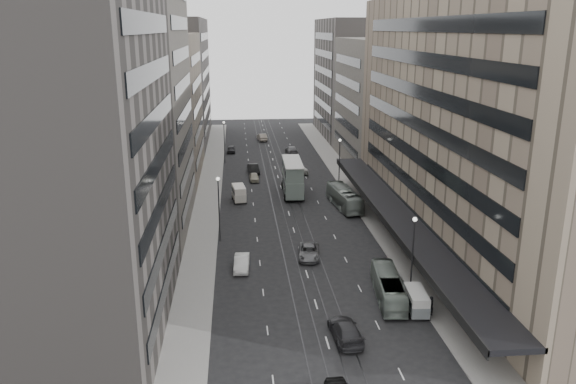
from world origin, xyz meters
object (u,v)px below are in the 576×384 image
object	(u,v)px
bus_near	(388,287)
panel_van	(239,193)
sedan_2	(309,252)
pedestrian	(430,306)
sedan_1	(242,263)
bus_far	(344,198)
double_decker	(293,177)
vw_microbus	(416,300)

from	to	relation	value
bus_near	panel_van	size ratio (longest dim) A/B	2.31
bus_near	sedan_2	distance (m)	12.86
bus_near	panel_van	xyz separation A→B (m)	(-14.39, 34.21, 0.04)
bus_near	pedestrian	world-z (taller)	bus_near
sedan_2	panel_van	bearing A→B (deg)	116.09
sedan_1	sedan_2	world-z (taller)	sedan_1
bus_far	double_decker	size ratio (longest dim) A/B	1.06
pedestrian	panel_van	bearing A→B (deg)	-88.18
vw_microbus	double_decker	bearing A→B (deg)	105.28
double_decker	panel_van	distance (m)	9.26
bus_near	vw_microbus	xyz separation A→B (m)	(1.95, -2.79, -0.12)
double_decker	vw_microbus	world-z (taller)	double_decker
bus_near	sedan_1	xyz separation A→B (m)	(-14.33, 8.58, -0.57)
bus_near	bus_far	world-z (taller)	bus_far
vw_microbus	pedestrian	distance (m)	1.50
bus_near	vw_microbus	distance (m)	3.41
pedestrian	vw_microbus	bearing A→B (deg)	-70.83
vw_microbus	panel_van	bearing A→B (deg)	118.18
vw_microbus	sedan_1	size ratio (longest dim) A/B	0.90
double_decker	pedestrian	bearing A→B (deg)	-76.57
bus_near	sedan_2	xyz separation A→B (m)	(-6.46, 11.11, -0.61)
bus_far	sedan_1	size ratio (longest dim) A/B	2.35
double_decker	sedan_1	distance (m)	29.90
pedestrian	bus_far	bearing A→B (deg)	-109.73
double_decker	pedestrian	xyz separation A→B (m)	(8.70, -41.04, -1.86)
vw_microbus	panel_van	size ratio (longest dim) A/B	1.00
pedestrian	bus_near	bearing A→B (deg)	-75.59
bus_far	panel_van	distance (m)	16.28
bus_near	vw_microbus	bearing A→B (deg)	131.05
sedan_1	pedestrian	size ratio (longest dim) A/B	2.34
sedan_1	bus_near	bearing A→B (deg)	-27.68
bus_far	bus_near	bearing A→B (deg)	80.68
double_decker	panel_van	xyz separation A→B (m)	(-8.64, -2.92, -1.62)
vw_microbus	pedestrian	xyz separation A→B (m)	(1.00, -1.12, -0.08)
bus_far	sedan_2	distance (m)	20.12
bus_near	bus_far	xyz separation A→B (m)	(1.25, 29.67, 0.18)
sedan_2	pedestrian	size ratio (longest dim) A/B	2.64
double_decker	vw_microbus	size ratio (longest dim) A/B	2.46
bus_near	bus_far	distance (m)	29.70
bus_near	panel_van	distance (m)	37.11
bus_near	double_decker	xyz separation A→B (m)	(-5.75, 37.13, 1.66)
bus_far	pedestrian	bearing A→B (deg)	85.99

